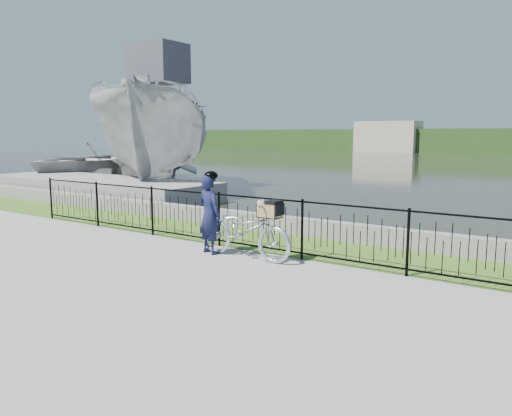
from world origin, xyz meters
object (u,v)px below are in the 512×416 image
Objects in this scene: boat_far at (108,162)px; cyclist at (210,213)px; dock at (98,188)px; bicycle_rig at (245,230)px; boat_near at (160,138)px.

cyclist is at bearing -32.17° from boat_far.
dock is 4.83× the size of bicycle_rig.
dock is 0.98× the size of boat_far.
boat_far reaches higher than cyclist.
boat_near reaches higher than dock.
boat_near is 5.15m from boat_far.
bicycle_rig is 12.66m from boat_near.
boat_near is at bearing 88.42° from dock.
bicycle_rig is at bearing -23.80° from dock.
dock is 3.69m from boat_near.
dock is at bearing -42.07° from boat_far.
cyclist reaches higher than bicycle_rig.
cyclist is (9.26, -4.52, 0.46)m from dock.
dock is at bearing 154.01° from cyclist.
boat_near reaches higher than boat_far.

